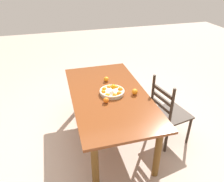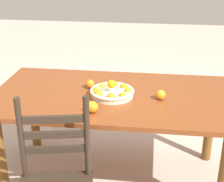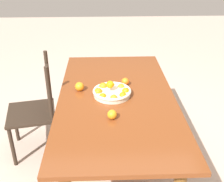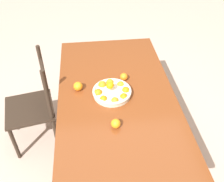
{
  "view_description": "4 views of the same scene",
  "coord_description": "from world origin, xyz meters",
  "px_view_note": "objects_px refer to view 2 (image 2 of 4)",
  "views": [
    {
      "loc": [
        2.35,
        -0.61,
        2.19
      ],
      "look_at": [
        0.01,
        0.04,
        0.78
      ],
      "focal_mm": 35.03,
      "sensor_mm": 36.0,
      "label": 1
    },
    {
      "loc": [
        -0.28,
        2.3,
        1.76
      ],
      "look_at": [
        0.01,
        0.04,
        0.78
      ],
      "focal_mm": 54.82,
      "sensor_mm": 36.0,
      "label": 2
    },
    {
      "loc": [
        -2.04,
        0.12,
        1.87
      ],
      "look_at": [
        0.01,
        0.04,
        0.78
      ],
      "focal_mm": 44.76,
      "sensor_mm": 36.0,
      "label": 3
    },
    {
      "loc": [
        -1.56,
        0.22,
        2.15
      ],
      "look_at": [
        0.01,
        0.04,
        0.78
      ],
      "focal_mm": 40.92,
      "sensor_mm": 36.0,
      "label": 4
    }
  ],
  "objects_px": {
    "fruit_bowl": "(112,92)",
    "orange_loose_0": "(90,84)",
    "orange_loose_2": "(161,95)",
    "dining_table": "(114,106)",
    "orange_loose_1": "(92,107)"
  },
  "relations": [
    {
      "from": "dining_table",
      "to": "orange_loose_1",
      "type": "height_order",
      "value": "orange_loose_1"
    },
    {
      "from": "orange_loose_1",
      "to": "orange_loose_2",
      "type": "distance_m",
      "value": 0.52
    },
    {
      "from": "dining_table",
      "to": "orange_loose_1",
      "type": "relative_size",
      "value": 23.4
    },
    {
      "from": "fruit_bowl",
      "to": "orange_loose_0",
      "type": "height_order",
      "value": "fruit_bowl"
    },
    {
      "from": "dining_table",
      "to": "orange_loose_2",
      "type": "height_order",
      "value": "orange_loose_2"
    },
    {
      "from": "fruit_bowl",
      "to": "orange_loose_0",
      "type": "bearing_deg",
      "value": -34.84
    },
    {
      "from": "orange_loose_0",
      "to": "orange_loose_1",
      "type": "xyz_separation_m",
      "value": [
        -0.09,
        0.4,
        0.0
      ]
    },
    {
      "from": "orange_loose_0",
      "to": "orange_loose_2",
      "type": "height_order",
      "value": "orange_loose_2"
    },
    {
      "from": "orange_loose_0",
      "to": "dining_table",
      "type": "bearing_deg",
      "value": 156.21
    },
    {
      "from": "orange_loose_0",
      "to": "fruit_bowl",
      "type": "bearing_deg",
      "value": 145.16
    },
    {
      "from": "fruit_bowl",
      "to": "orange_loose_0",
      "type": "xyz_separation_m",
      "value": [
        0.18,
        -0.13,
        0.0
      ]
    },
    {
      "from": "fruit_bowl",
      "to": "orange_loose_2",
      "type": "height_order",
      "value": "fruit_bowl"
    },
    {
      "from": "dining_table",
      "to": "orange_loose_0",
      "type": "height_order",
      "value": "orange_loose_0"
    },
    {
      "from": "fruit_bowl",
      "to": "orange_loose_1",
      "type": "xyz_separation_m",
      "value": [
        0.09,
        0.27,
        0.01
      ]
    },
    {
      "from": "dining_table",
      "to": "orange_loose_0",
      "type": "bearing_deg",
      "value": -23.79
    }
  ]
}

